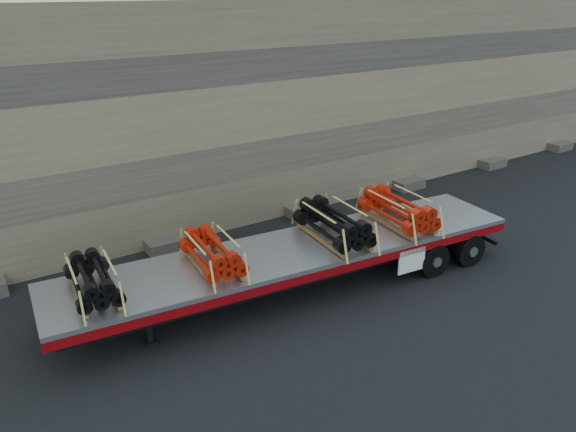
# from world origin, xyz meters

# --- Properties ---
(ground) EXTENTS (120.00, 120.00, 0.00)m
(ground) POSITION_xyz_m (0.00, 0.00, 0.00)
(ground) COLOR black
(ground) RESTS_ON ground
(rock_wall) EXTENTS (44.00, 3.00, 7.00)m
(rock_wall) POSITION_xyz_m (0.00, 6.50, 3.50)
(rock_wall) COLOR #7A6B54
(rock_wall) RESTS_ON ground
(trailer) EXTENTS (12.46, 3.46, 1.23)m
(trailer) POSITION_xyz_m (-1.11, 0.60, 0.61)
(trailer) COLOR #B6B8BE
(trailer) RESTS_ON ground
(bundle_front) EXTENTS (1.11, 1.97, 0.67)m
(bundle_front) POSITION_xyz_m (-6.01, 1.04, 1.57)
(bundle_front) COLOR black
(bundle_front) RESTS_ON trailer
(bundle_midfront) EXTENTS (1.16, 2.06, 0.70)m
(bundle_midfront) POSITION_xyz_m (-3.32, 0.80, 1.58)
(bundle_midfront) COLOR #BA1D09
(bundle_midfront) RESTS_ON trailer
(bundle_midrear) EXTENTS (1.35, 2.39, 0.81)m
(bundle_midrear) POSITION_xyz_m (0.01, 0.49, 1.64)
(bundle_midrear) COLOR black
(bundle_midrear) RESTS_ON trailer
(bundle_rear) EXTENTS (1.32, 2.34, 0.80)m
(bundle_rear) POSITION_xyz_m (2.10, 0.30, 1.63)
(bundle_rear) COLOR #BA1D09
(bundle_rear) RESTS_ON trailer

